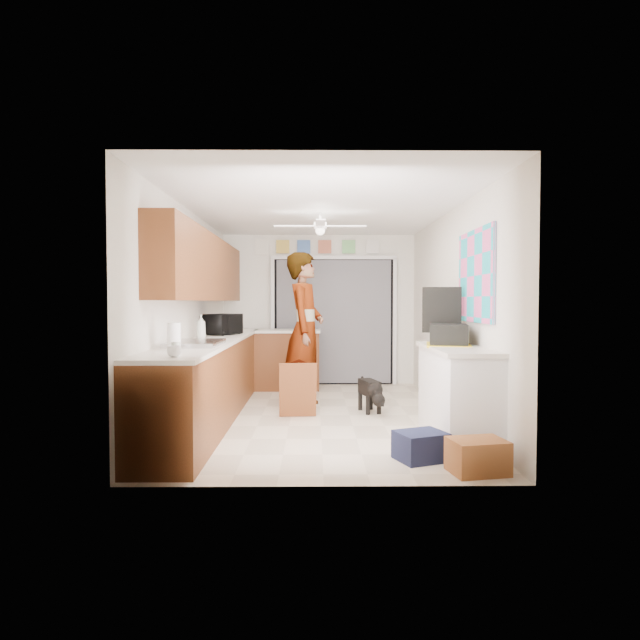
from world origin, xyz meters
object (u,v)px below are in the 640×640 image
object	(u,v)px
soap_bottle	(201,326)
cup	(174,351)
man	(305,329)
cardboard_box	(478,456)
navy_crate	(421,446)
paper_towel_roll	(174,337)
microwave	(222,324)
suitcase	(448,334)
dog	(369,394)

from	to	relation	value
soap_bottle	cup	distance (m)	2.22
man	cardboard_box	bearing A→B (deg)	-142.18
navy_crate	soap_bottle	bearing A→B (deg)	140.87
soap_bottle	paper_towel_roll	distance (m)	1.61
cardboard_box	man	world-z (taller)	man
cup	navy_crate	size ratio (longest dim) A/B	0.29
cup	cardboard_box	distance (m)	2.59
cup	paper_towel_roll	xyz separation A→B (m)	(-0.15, 0.59, 0.08)
paper_towel_roll	cup	bearing A→B (deg)	-75.39
paper_towel_roll	navy_crate	bearing A→B (deg)	-7.05
microwave	suitcase	bearing A→B (deg)	-99.52
navy_crate	man	distance (m)	2.81
paper_towel_roll	dog	size ratio (longest dim) A/B	0.44
cup	man	xyz separation A→B (m)	(1.00, 2.76, 0.03)
microwave	navy_crate	world-z (taller)	microwave
cup	navy_crate	world-z (taller)	cup
paper_towel_roll	dog	xyz separation A→B (m)	(1.97, 1.76, -0.84)
microwave	soap_bottle	xyz separation A→B (m)	(-0.14, -0.70, 0.01)
paper_towel_roll	suitcase	xyz separation A→B (m)	(2.68, 0.63, -0.02)
cup	cardboard_box	world-z (taller)	cup
microwave	man	world-z (taller)	man
suitcase	cup	bearing A→B (deg)	-142.17
paper_towel_roll	dog	bearing A→B (deg)	41.75
suitcase	dog	distance (m)	1.56
cardboard_box	paper_towel_roll	bearing A→B (deg)	166.40
cardboard_box	man	bearing A→B (deg)	117.35
suitcase	cardboard_box	world-z (taller)	suitcase
cardboard_box	microwave	bearing A→B (deg)	131.10
paper_towel_roll	cardboard_box	bearing A→B (deg)	-13.60
microwave	paper_towel_roll	xyz separation A→B (m)	(-0.04, -2.31, -0.01)
soap_bottle	man	bearing A→B (deg)	24.21
paper_towel_roll	man	size ratio (longest dim) A/B	0.12
cup	cardboard_box	xyz separation A→B (m)	(2.45, -0.04, -0.85)
microwave	navy_crate	distance (m)	3.51
soap_bottle	man	distance (m)	1.37
cardboard_box	man	distance (m)	3.27
soap_bottle	paper_towel_roll	world-z (taller)	soap_bottle
microwave	dog	size ratio (longest dim) A/B	0.88
cup	dog	distance (m)	3.07
suitcase	dog	world-z (taller)	suitcase
suitcase	navy_crate	world-z (taller)	suitcase
paper_towel_roll	man	world-z (taller)	man
suitcase	dog	size ratio (longest dim) A/B	0.87
suitcase	cardboard_box	bearing A→B (deg)	-81.28
cup	suitcase	xyz separation A→B (m)	(2.52, 1.23, 0.06)
microwave	suitcase	xyz separation A→B (m)	(2.63, -1.68, -0.03)
cardboard_box	dog	xyz separation A→B (m)	(-0.63, 2.39, 0.09)
cardboard_box	dog	size ratio (longest dim) A/B	0.76
cup	navy_crate	distance (m)	2.26
dog	microwave	bearing A→B (deg)	149.85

